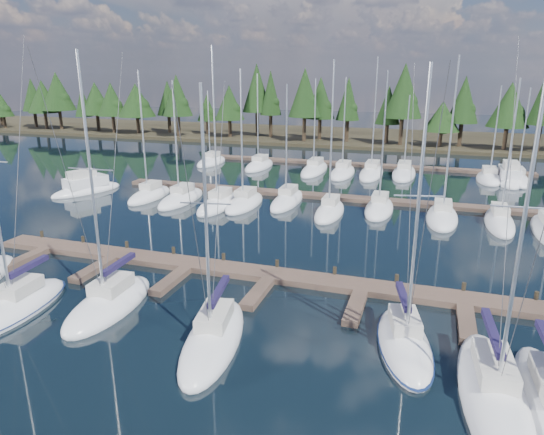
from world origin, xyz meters
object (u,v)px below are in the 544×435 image
(main_dock, at_px, (270,279))
(front_sailboat_3, at_px, (213,338))
(front_sailboat_4, at_px, (404,343))
(front_sailboat_1, at_px, (18,306))
(front_sailboat_5, at_px, (493,393))
(motor_yacht_left, at_px, (86,188))
(motor_yacht_right, at_px, (509,179))
(front_sailboat_2, at_px, (109,303))

(main_dock, xyz_separation_m, front_sailboat_3, (-0.31, -8.07, 0.09))
(front_sailboat_3, relative_size, front_sailboat_4, 0.94)
(front_sailboat_1, relative_size, front_sailboat_5, 1.03)
(front_sailboat_1, bearing_deg, front_sailboat_5, 0.01)
(motor_yacht_left, distance_m, motor_yacht_right, 50.99)
(front_sailboat_1, height_order, front_sailboat_4, front_sailboat_1)
(front_sailboat_3, bearing_deg, front_sailboat_1, -178.56)
(front_sailboat_3, distance_m, front_sailboat_5, 13.05)
(front_sailboat_4, relative_size, motor_yacht_right, 1.63)
(front_sailboat_5, height_order, motor_yacht_left, front_sailboat_5)
(front_sailboat_5, bearing_deg, main_dock, 146.67)
(front_sailboat_5, bearing_deg, motor_yacht_right, 82.37)
(motor_yacht_left, height_order, motor_yacht_right, motor_yacht_right)
(front_sailboat_3, xyz_separation_m, front_sailboat_5, (13.05, -0.30, 0.00))
(front_sailboat_1, height_order, motor_yacht_left, front_sailboat_1)
(motor_yacht_right, bearing_deg, motor_yacht_left, -156.14)
(main_dock, xyz_separation_m, front_sailboat_1, (-12.52, -8.38, 0.11))
(main_dock, relative_size, motor_yacht_left, 4.95)
(front_sailboat_1, distance_m, motor_yacht_left, 29.47)
(front_sailboat_1, bearing_deg, main_dock, 33.80)
(front_sailboat_2, xyz_separation_m, motor_yacht_left, (-20.03, 23.28, 0.17))
(front_sailboat_1, distance_m, front_sailboat_5, 25.26)
(front_sailboat_1, relative_size, front_sailboat_3, 1.17)
(front_sailboat_2, bearing_deg, front_sailboat_1, -157.91)
(front_sailboat_3, relative_size, front_sailboat_5, 0.88)
(front_sailboat_1, bearing_deg, front_sailboat_4, 7.61)
(front_sailboat_4, bearing_deg, front_sailboat_2, -176.85)
(front_sailboat_2, height_order, front_sailboat_4, front_sailboat_2)
(front_sailboat_1, height_order, front_sailboat_3, front_sailboat_1)
(motor_yacht_left, bearing_deg, front_sailboat_4, -31.38)
(front_sailboat_3, relative_size, motor_yacht_right, 1.53)
(front_sailboat_1, bearing_deg, motor_yacht_right, 55.60)
(front_sailboat_5, height_order, motor_yacht_right, front_sailboat_5)
(main_dock, xyz_separation_m, front_sailboat_2, (-7.72, -6.43, 0.10))
(front_sailboat_4, xyz_separation_m, motor_yacht_right, (9.96, 42.99, 0.18))
(front_sailboat_4, distance_m, motor_yacht_right, 44.13)
(front_sailboat_5, relative_size, motor_yacht_right, 1.75)
(front_sailboat_5, relative_size, motor_yacht_left, 1.75)
(front_sailboat_2, bearing_deg, front_sailboat_4, 3.15)
(front_sailboat_3, height_order, motor_yacht_right, front_sailboat_3)
(front_sailboat_2, relative_size, front_sailboat_4, 1.05)
(front_sailboat_2, bearing_deg, front_sailboat_5, -5.43)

